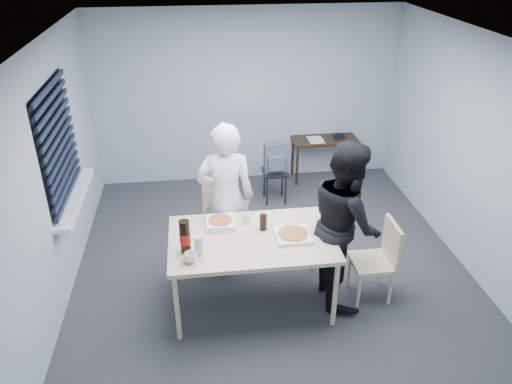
{
  "coord_description": "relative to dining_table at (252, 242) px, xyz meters",
  "views": [
    {
      "loc": [
        -0.8,
        -4.66,
        3.53
      ],
      "look_at": [
        -0.18,
        0.1,
        0.98
      ],
      "focal_mm": 35.0,
      "sensor_mm": 36.0,
      "label": 1
    }
  ],
  "objects": [
    {
      "name": "room",
      "position": [
        -1.89,
        0.91,
        0.7
      ],
      "size": [
        5.0,
        5.0,
        5.0
      ],
      "color": "#2D2D32",
      "rests_on": "ground"
    },
    {
      "name": "dining_table",
      "position": [
        0.0,
        0.0,
        0.0
      ],
      "size": [
        1.64,
        1.04,
        0.8
      ],
      "color": "beige",
      "rests_on": "ground"
    },
    {
      "name": "chair_far",
      "position": [
        -0.25,
        1.02,
        -0.23
      ],
      "size": [
        0.42,
        0.42,
        0.89
      ],
      "color": "beige",
      "rests_on": "ground"
    },
    {
      "name": "chair_right",
      "position": [
        1.35,
        -0.07,
        -0.23
      ],
      "size": [
        0.42,
        0.42,
        0.89
      ],
      "color": "beige",
      "rests_on": "ground"
    },
    {
      "name": "person_white",
      "position": [
        -0.2,
        0.68,
        0.14
      ],
      "size": [
        0.65,
        0.42,
        1.77
      ],
      "primitive_type": "imported",
      "rotation": [
        0.0,
        0.0,
        3.14
      ],
      "color": "white",
      "rests_on": "ground"
    },
    {
      "name": "person_black",
      "position": [
        0.96,
        0.02,
        0.14
      ],
      "size": [
        0.47,
        0.86,
        1.77
      ],
      "primitive_type": "imported",
      "rotation": [
        0.0,
        0.0,
        1.57
      ],
      "color": "black",
      "rests_on": "ground"
    },
    {
      "name": "side_table",
      "position": [
        1.48,
        2.79,
        -0.16
      ],
      "size": [
        1.0,
        0.44,
        0.66
      ],
      "color": "black",
      "rests_on": "ground"
    },
    {
      "name": "stool",
      "position": [
        0.6,
        2.15,
        -0.37
      ],
      "size": [
        0.35,
        0.35,
        0.48
      ],
      "color": "black",
      "rests_on": "ground"
    },
    {
      "name": "backpack",
      "position": [
        0.6,
        2.13,
        -0.05
      ],
      "size": [
        0.31,
        0.23,
        0.43
      ],
      "rotation": [
        0.0,
        0.0,
        0.07
      ],
      "color": "#575A65",
      "rests_on": "stool"
    },
    {
      "name": "pizza_box_a",
      "position": [
        -0.29,
        0.27,
        0.09
      ],
      "size": [
        0.29,
        0.29,
        0.07
      ],
      "rotation": [
        0.0,
        0.0,
        -0.34
      ],
      "color": "white",
      "rests_on": "dining_table"
    },
    {
      "name": "pizza_box_b",
      "position": [
        0.41,
        -0.04,
        0.08
      ],
      "size": [
        0.35,
        0.35,
        0.05
      ],
      "rotation": [
        0.0,
        0.0,
        0.24
      ],
      "color": "white",
      "rests_on": "dining_table"
    },
    {
      "name": "mug_a",
      "position": [
        -0.61,
        -0.33,
        0.11
      ],
      "size": [
        0.17,
        0.17,
        0.1
      ],
      "primitive_type": "imported",
      "rotation": [
        0.0,
        0.0,
        0.52
      ],
      "color": "white",
      "rests_on": "dining_table"
    },
    {
      "name": "mug_b",
      "position": [
        -0.02,
        0.31,
        0.11
      ],
      "size": [
        0.1,
        0.1,
        0.09
      ],
      "primitive_type": "imported",
      "color": "white",
      "rests_on": "dining_table"
    },
    {
      "name": "cola_glass",
      "position": [
        0.14,
        0.14,
        0.14
      ],
      "size": [
        0.08,
        0.08,
        0.17
      ],
      "primitive_type": "cylinder",
      "rotation": [
        0.0,
        0.0,
        0.1
      ],
      "color": "black",
      "rests_on": "dining_table"
    },
    {
      "name": "soda_bottle",
      "position": [
        -0.65,
        -0.16,
        0.22
      ],
      "size": [
        0.11,
        0.11,
        0.33
      ],
      "rotation": [
        0.0,
        0.0,
        -0.31
      ],
      "color": "black",
      "rests_on": "dining_table"
    },
    {
      "name": "plastic_cups",
      "position": [
        -0.52,
        -0.22,
        0.16
      ],
      "size": [
        0.1,
        0.1,
        0.2
      ],
      "primitive_type": "cylinder",
      "rotation": [
        0.0,
        0.0,
        0.18
      ],
      "color": "silver",
      "rests_on": "dining_table"
    },
    {
      "name": "rubber_band",
      "position": [
        0.2,
        -0.35,
        0.06
      ],
      "size": [
        0.07,
        0.07,
        0.0
      ],
      "primitive_type": "torus",
      "rotation": [
        0.0,
        0.0,
        0.43
      ],
      "color": "red",
      "rests_on": "dining_table"
    },
    {
      "name": "papers",
      "position": [
        1.33,
        2.77,
        -0.07
      ],
      "size": [
        0.31,
        0.36,
        0.01
      ],
      "primitive_type": "cube",
      "rotation": [
        0.0,
        0.0,
        0.33
      ],
      "color": "white",
      "rests_on": "side_table"
    },
    {
      "name": "black_box",
      "position": [
        1.7,
        2.81,
        -0.05
      ],
      "size": [
        0.18,
        0.16,
        0.06
      ],
      "primitive_type": "cube",
      "rotation": [
        0.0,
        0.0,
        -0.39
      ],
      "color": "black",
      "rests_on": "side_table"
    }
  ]
}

